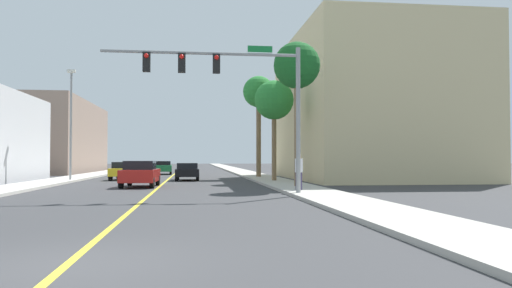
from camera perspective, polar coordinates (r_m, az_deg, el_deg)
ground at (r=50.21m, az=-9.45°, el=-3.50°), size 192.00×192.00×0.00m
sidewalk_left at (r=51.05m, az=-17.89°, el=-3.33°), size 2.60×168.00×0.15m
sidewalk_right at (r=50.47m, az=-0.91°, el=-3.43°), size 2.60×168.00×0.15m
lane_marking_center at (r=50.21m, az=-9.45°, el=-3.50°), size 0.16×144.00×0.01m
building_left_far at (r=62.69m, az=-24.88°, el=0.71°), size 14.49×21.73×8.10m
building_right_near at (r=41.01m, az=12.81°, el=4.02°), size 12.22×17.98×11.35m
traffic_signal_mast at (r=21.92m, az=-2.45°, el=7.05°), size 8.66×0.36×6.49m
street_lamp at (r=37.65m, az=-20.49°, el=2.76°), size 0.56×0.28×7.82m
palm_near at (r=27.62m, az=4.71°, el=8.75°), size 2.56×2.56×7.90m
palm_mid at (r=34.17m, az=2.08°, el=4.93°), size 2.70×2.70×6.86m
palm_far at (r=41.10m, az=0.31°, el=5.75°), size 2.58×2.58×8.29m
car_yellow at (r=39.32m, az=-14.85°, el=-2.96°), size 1.92×4.12×1.37m
car_green at (r=51.84m, az=-10.72°, el=-2.65°), size 2.13×4.67×1.36m
car_black at (r=37.56m, az=-7.88°, el=-3.11°), size 1.74×4.12×1.30m
car_red at (r=29.46m, az=-13.14°, el=-3.33°), size 2.02×4.10×1.51m
pedestrian at (r=23.91m, az=4.94°, el=-3.20°), size 0.38×0.38×1.73m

